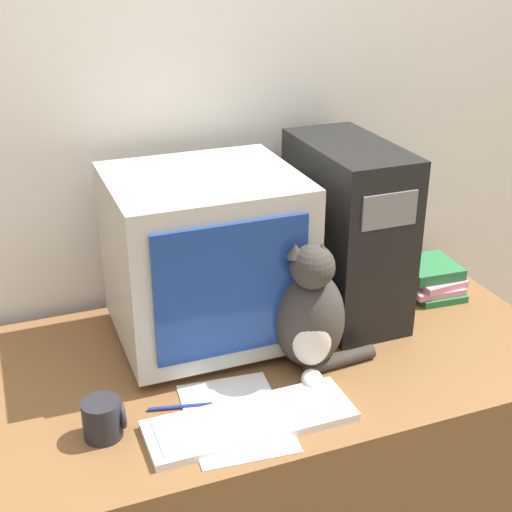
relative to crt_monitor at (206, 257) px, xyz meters
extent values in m
cube|color=silver|center=(0.12, 0.31, 0.28)|extent=(7.00, 0.05, 2.50)
cube|color=brown|center=(0.12, -0.14, -0.60)|extent=(1.46, 0.77, 0.74)
cube|color=#BCB7AD|center=(0.00, 0.00, -0.21)|extent=(0.32, 0.24, 0.02)
cube|color=#BCB7AD|center=(0.00, 0.00, 0.01)|extent=(0.45, 0.40, 0.41)
cube|color=navy|center=(0.00, -0.20, 0.01)|extent=(0.36, 0.01, 0.32)
cube|color=black|center=(0.39, 0.01, 0.01)|extent=(0.21, 0.40, 0.47)
cube|color=slate|center=(0.39, -0.20, 0.14)|extent=(0.15, 0.01, 0.09)
cube|color=silver|center=(-0.03, -0.38, -0.22)|extent=(0.45, 0.15, 0.02)
cube|color=silver|center=(-0.03, -0.38, -0.21)|extent=(0.41, 0.12, 0.00)
ellipsoid|color=#38332D|center=(0.19, -0.21, -0.10)|extent=(0.22, 0.22, 0.25)
ellipsoid|color=beige|center=(0.17, -0.27, -0.12)|extent=(0.10, 0.08, 0.14)
sphere|color=#38332D|center=(0.18, -0.24, 0.05)|extent=(0.13, 0.13, 0.10)
cone|color=#38332D|center=(0.14, -0.22, 0.09)|extent=(0.04, 0.04, 0.03)
cone|color=#38332D|center=(0.20, -0.24, 0.09)|extent=(0.04, 0.04, 0.03)
ellipsoid|color=beige|center=(0.16, -0.30, -0.21)|extent=(0.07, 0.09, 0.04)
cylinder|color=#38332D|center=(0.26, -0.25, -0.21)|extent=(0.19, 0.05, 0.03)
cube|color=#28703D|center=(0.68, 0.01, -0.22)|extent=(0.15, 0.21, 0.02)
cube|color=pink|center=(0.68, 0.01, -0.20)|extent=(0.16, 0.19, 0.02)
cube|color=pink|center=(0.68, 0.01, -0.18)|extent=(0.15, 0.18, 0.02)
cube|color=#28703D|center=(0.68, 0.01, -0.15)|extent=(0.16, 0.16, 0.03)
cylinder|color=navy|center=(-0.15, -0.27, -0.22)|extent=(0.14, 0.04, 0.01)
cube|color=white|center=(-0.05, -0.35, -0.22)|extent=(0.24, 0.31, 0.00)
cylinder|color=#232328|center=(-0.33, -0.30, -0.18)|extent=(0.08, 0.08, 0.09)
torus|color=#232328|center=(-0.29, -0.30, -0.18)|extent=(0.01, 0.06, 0.06)
camera|label=1|loc=(-0.46, -1.54, 0.75)|focal=50.00mm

